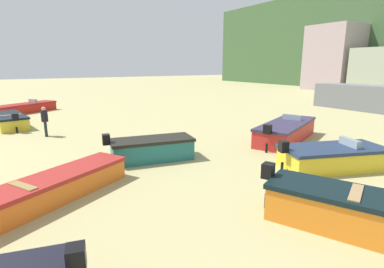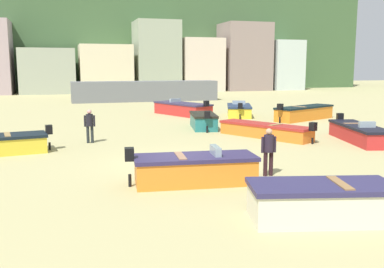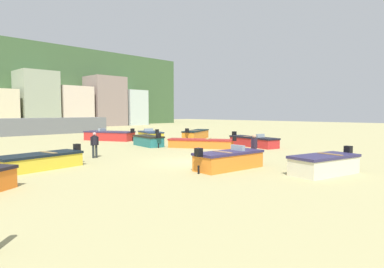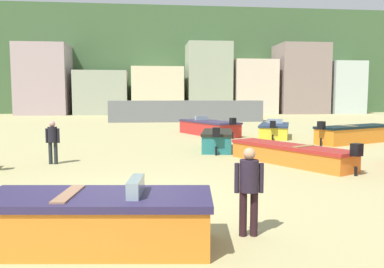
% 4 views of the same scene
% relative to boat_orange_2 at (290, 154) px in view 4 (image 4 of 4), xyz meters
% --- Properties ---
extents(ground_plane, '(160.00, 160.00, 0.00)m').
position_rel_boat_orange_2_xyz_m(ground_plane, '(-5.85, -4.65, -0.37)').
color(ground_plane, tan).
extents(headland_hill, '(90.00, 32.00, 15.94)m').
position_rel_boat_orange_2_xyz_m(headland_hill, '(-5.85, 61.35, 7.60)').
color(headland_hill, '#3B5933').
rests_on(headland_hill, ground).
extents(harbor_pier, '(15.25, 2.40, 2.10)m').
position_rel_boat_orange_2_xyz_m(harbor_pier, '(-1.49, 25.35, 0.68)').
color(harbor_pier, slate).
rests_on(harbor_pier, ground).
extents(townhouse_far_left, '(6.74, 6.37, 9.59)m').
position_rel_boat_orange_2_xyz_m(townhouse_far_left, '(-19.48, 42.54, 4.42)').
color(townhouse_far_left, '#A68F94').
rests_on(townhouse_far_left, ground).
extents(townhouse_left, '(7.15, 5.03, 6.00)m').
position_rel_boat_orange_2_xyz_m(townhouse_left, '(-11.69, 41.87, 2.63)').
color(townhouse_left, '#989F8A').
rests_on(townhouse_left, ground).
extents(townhouse_centre_left, '(7.12, 6.78, 6.58)m').
position_rel_boat_orange_2_xyz_m(townhouse_centre_left, '(-3.96, 42.74, 2.92)').
color(townhouse_centre_left, beige).
rests_on(townhouse_centre_left, ground).
extents(townhouse_centre, '(6.11, 6.64, 10.03)m').
position_rel_boat_orange_2_xyz_m(townhouse_centre, '(3.33, 42.68, 4.64)').
color(townhouse_centre, '#959F87').
rests_on(townhouse_centre, ground).
extents(townhouse_centre_right, '(6.06, 5.94, 7.69)m').
position_rel_boat_orange_2_xyz_m(townhouse_centre_right, '(9.88, 42.32, 3.47)').
color(townhouse_centre_right, beige).
rests_on(townhouse_centre_right, ground).
extents(townhouse_right, '(6.95, 6.11, 10.08)m').
position_rel_boat_orange_2_xyz_m(townhouse_right, '(17.06, 42.41, 4.67)').
color(townhouse_right, gray).
rests_on(townhouse_right, ground).
extents(townhouse_far_right, '(4.83, 6.39, 7.59)m').
position_rel_boat_orange_2_xyz_m(townhouse_far_right, '(23.57, 42.55, 3.42)').
color(townhouse_far_right, '#B5C5BD').
rests_on(townhouse_far_right, ground).
extents(boat_orange_2, '(3.57, 5.19, 1.04)m').
position_rel_boat_orange_2_xyz_m(boat_orange_2, '(0.00, 0.00, 0.00)').
color(boat_orange_2, orange).
rests_on(boat_orange_2, ground).
extents(boat_red_3, '(3.60, 5.39, 1.26)m').
position_rel_boat_orange_2_xyz_m(boat_red_3, '(-1.34, 11.34, 0.11)').
color(boat_red_3, red).
rests_on(boat_red_3, ground).
extents(boat_orange_5, '(5.28, 3.37, 1.27)m').
position_rel_boat_orange_2_xyz_m(boat_orange_5, '(5.93, 6.13, 0.11)').
color(boat_orange_5, orange).
rests_on(boat_orange_5, ground).
extents(boat_orange_6, '(4.17, 1.86, 1.22)m').
position_rel_boat_orange_2_xyz_m(boat_orange_6, '(-6.14, -7.54, 0.09)').
color(boat_orange_6, orange).
rests_on(boat_orange_6, ground).
extents(boat_teal_7, '(1.99, 3.67, 1.21)m').
position_rel_boat_orange_2_xyz_m(boat_teal_7, '(-2.03, 4.15, 0.08)').
color(boat_teal_7, '#216C6E').
rests_on(boat_teal_7, ground).
extents(boat_yellow_9, '(2.94, 4.20, 1.15)m').
position_rel_boat_orange_2_xyz_m(boat_yellow_9, '(2.49, 9.48, 0.06)').
color(boat_yellow_9, yellow).
rests_on(boat_yellow_9, ground).
extents(beach_walker_foreground, '(0.54, 0.37, 1.62)m').
position_rel_boat_orange_2_xyz_m(beach_walker_foreground, '(-3.47, -7.29, 0.58)').
color(beach_walker_foreground, black).
rests_on(beach_walker_foreground, ground).
extents(beach_walker_distant, '(0.54, 0.38, 1.62)m').
position_rel_boat_orange_2_xyz_m(beach_walker_distant, '(-8.82, 0.98, 0.58)').
color(beach_walker_distant, '#222729').
rests_on(beach_walker_distant, ground).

